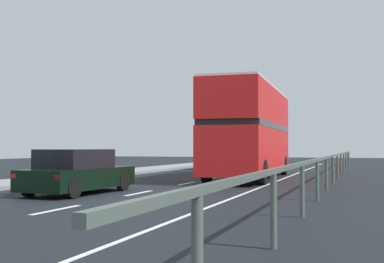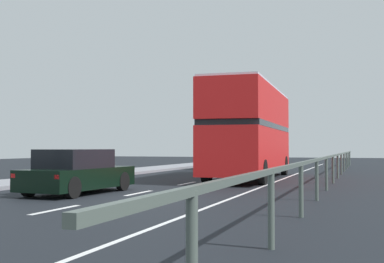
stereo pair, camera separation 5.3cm
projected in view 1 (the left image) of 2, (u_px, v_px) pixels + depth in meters
ground_plane at (129, 197)px, 15.51m from camera, size 73.99×120.00×0.10m
lane_paint_markings at (253, 180)px, 22.85m from camera, size 3.39×46.00×0.01m
bridge_side_railing at (335, 159)px, 22.18m from camera, size 0.10×42.00×1.17m
double_decker_bus_red at (250, 130)px, 23.63m from camera, size 2.92×10.58×4.28m
hatchback_car_near at (78, 172)px, 16.04m from camera, size 1.96×4.34×1.42m
sedan_car_ahead at (217, 159)px, 34.18m from camera, size 1.82×4.53×1.39m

